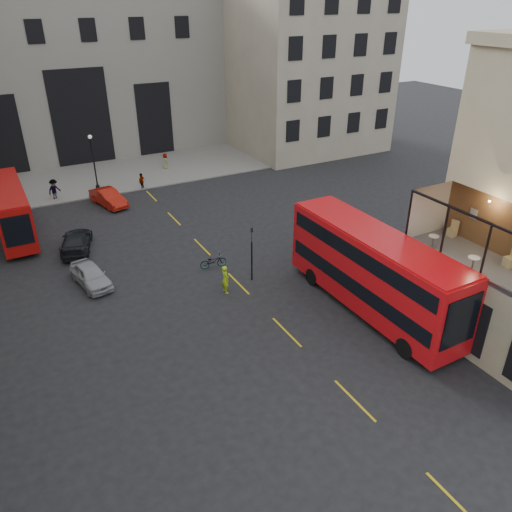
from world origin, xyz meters
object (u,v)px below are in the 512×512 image
car_b (108,198)px  cafe_chair_d (452,232)px  pedestrian_d (165,161)px  traffic_light_near (252,247)px  cyclist (225,279)px  cafe_table_far (433,240)px  pedestrian_c (142,181)px  cafe_table_mid (473,262)px  bus_far (11,208)px  street_lamp_b (94,166)px  bicycle (213,261)px  car_a (91,275)px  cafe_chair_c (509,261)px  pedestrian_b (54,190)px  bus_near (373,268)px  car_c (76,241)px

car_b → cafe_chair_d: size_ratio=4.77×
pedestrian_d → traffic_light_near: bearing=168.0°
cyclist → car_b: bearing=10.2°
traffic_light_near → cafe_table_far: cafe_table_far is taller
pedestrian_c → cafe_table_mid: 32.61m
traffic_light_near → bus_far: (-12.90, 14.94, -0.20)m
street_lamp_b → pedestrian_c: (3.82, -1.80, -1.59)m
bicycle → cafe_table_mid: cafe_table_mid is taller
car_a → cafe_chair_c: cafe_chair_c is taller
bus_far → cyclist: size_ratio=5.35×
bus_far → cafe_table_far: cafe_table_far is taller
street_lamp_b → cafe_chair_d: cafe_chair_d is taller
car_a → pedestrian_b: size_ratio=2.07×
pedestrian_b → pedestrian_c: (7.78, -1.02, -0.17)m
car_a → cafe_chair_c: (17.69, -16.28, 4.19)m
cafe_table_mid → cafe_chair_c: cafe_chair_c is taller
car_a → bicycle: bearing=-21.9°
cyclist → pedestrian_d: 26.10m
cafe_table_far → traffic_light_near: bearing=127.8°
traffic_light_near → street_lamp_b: street_lamp_b is taller
street_lamp_b → cafe_chair_d: (13.55, -29.98, 2.49)m
bus_near → cafe_chair_c: (3.80, -5.49, 2.10)m
pedestrian_b → cafe_chair_d: 34.27m
cyclist → cafe_table_mid: size_ratio=2.60×
pedestrian_d → cafe_table_mid: 36.72m
bus_near → bicycle: 11.18m
traffic_light_near → pedestrian_b: 23.08m
car_b → pedestrian_c: 4.63m
bus_near → cafe_chair_d: (4.05, -1.62, 2.09)m
pedestrian_b → cafe_table_mid: cafe_table_mid is taller
street_lamp_b → car_a: bearing=-104.0°
street_lamp_b → car_c: (-4.23, -12.01, -1.70)m
cafe_chair_c → pedestrian_b: bearing=117.6°
bus_near → car_c: bus_near is taller
bicycle → cafe_table_mid: (7.89, -14.01, 4.59)m
pedestrian_b → bus_far: bearing=-153.5°
bus_near → cafe_table_far: (2.05, -2.10, 2.26)m
bicycle → cyclist: cyclist is taller
car_b → pedestrian_b: 5.37m
bus_near → pedestrian_b: bus_near is taller
cyclist → car_a: bearing=56.9°
bicycle → pedestrian_b: 19.90m
street_lamp_b → pedestrian_d: (7.90, 3.08, -1.54)m
car_b → cafe_chair_d: (13.56, -25.57, 4.15)m
bus_near → pedestrian_b: bearing=116.0°
cafe_chair_c → cafe_chair_d: (0.24, 3.87, -0.00)m
pedestrian_b → bicycle: bearing=-99.5°
bus_near → cafe_chair_c: 7.00m
pedestrian_c → cyclist: bearing=45.1°
car_c → car_b: bearing=-102.6°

